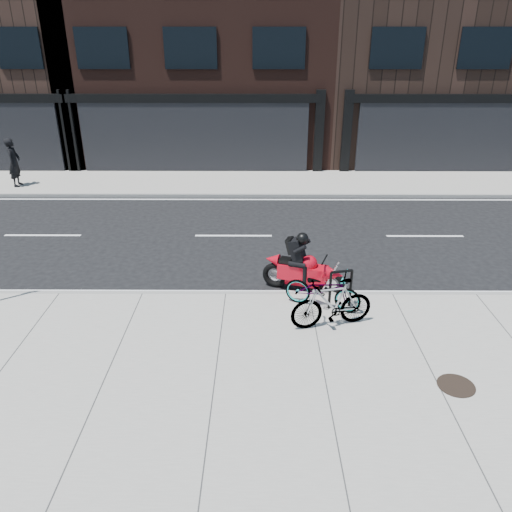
{
  "coord_description": "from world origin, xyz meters",
  "views": [
    {
      "loc": [
        0.79,
        -12.48,
        5.9
      ],
      "look_at": [
        0.73,
        -1.5,
        0.9
      ],
      "focal_mm": 35.0,
      "sensor_mm": 36.0,
      "label": 1
    }
  ],
  "objects_px": {
    "bicycle_rear": "(332,303)",
    "pedestrian": "(14,162)",
    "bike_rack": "(341,286)",
    "bicycle_front": "(323,289)",
    "motorcycle": "(307,269)",
    "manhole_cover": "(456,386)"
  },
  "relations": [
    {
      "from": "bicycle_rear",
      "to": "motorcycle",
      "type": "distance_m",
      "value": 1.79
    },
    {
      "from": "motorcycle",
      "to": "manhole_cover",
      "type": "bearing_deg",
      "value": -38.64
    },
    {
      "from": "bicycle_rear",
      "to": "motorcycle",
      "type": "bearing_deg",
      "value": 178.58
    },
    {
      "from": "bicycle_front",
      "to": "motorcycle",
      "type": "distance_m",
      "value": 1.01
    },
    {
      "from": "bike_rack",
      "to": "bicycle_front",
      "type": "distance_m",
      "value": 0.41
    },
    {
      "from": "bicycle_front",
      "to": "manhole_cover",
      "type": "xyz_separation_m",
      "value": [
        2.07,
        -2.76,
        -0.45
      ]
    },
    {
      "from": "bicycle_rear",
      "to": "manhole_cover",
      "type": "bearing_deg",
      "value": 31.58
    },
    {
      "from": "bike_rack",
      "to": "motorcycle",
      "type": "xyz_separation_m",
      "value": [
        -0.67,
        0.97,
        -0.05
      ]
    },
    {
      "from": "bike_rack",
      "to": "pedestrian",
      "type": "distance_m",
      "value": 15.06
    },
    {
      "from": "bike_rack",
      "to": "bicycle_rear",
      "type": "relative_size",
      "value": 0.52
    },
    {
      "from": "motorcycle",
      "to": "bicycle_rear",
      "type": "bearing_deg",
      "value": -58.89
    },
    {
      "from": "bike_rack",
      "to": "bicycle_front",
      "type": "bearing_deg",
      "value": -180.0
    },
    {
      "from": "bicycle_front",
      "to": "motorcycle",
      "type": "xyz_separation_m",
      "value": [
        -0.28,
        0.97,
        0.04
      ]
    },
    {
      "from": "bicycle_rear",
      "to": "pedestrian",
      "type": "relative_size",
      "value": 0.94
    },
    {
      "from": "bike_rack",
      "to": "bicycle_rear",
      "type": "height_order",
      "value": "bicycle_rear"
    },
    {
      "from": "bike_rack",
      "to": "motorcycle",
      "type": "distance_m",
      "value": 1.18
    },
    {
      "from": "manhole_cover",
      "to": "pedestrian",
      "type": "bearing_deg",
      "value": 136.92
    },
    {
      "from": "bike_rack",
      "to": "bicycle_front",
      "type": "xyz_separation_m",
      "value": [
        -0.4,
        -0.0,
        -0.09
      ]
    },
    {
      "from": "pedestrian",
      "to": "bicycle_rear",
      "type": "bearing_deg",
      "value": -136.16
    },
    {
      "from": "bike_rack",
      "to": "manhole_cover",
      "type": "distance_m",
      "value": 3.28
    },
    {
      "from": "bicycle_front",
      "to": "motorcycle",
      "type": "bearing_deg",
      "value": 37.11
    },
    {
      "from": "bike_rack",
      "to": "motorcycle",
      "type": "relative_size",
      "value": 0.47
    }
  ]
}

